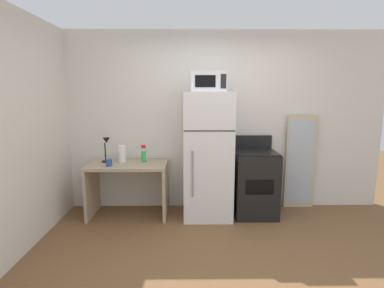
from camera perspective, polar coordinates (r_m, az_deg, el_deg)
name	(u,v)px	position (r m, az deg, el deg)	size (l,w,h in m)	color
ground_plane	(227,267)	(3.23, 6.73, -22.41)	(12.00, 12.00, 0.00)	brown
wall_back_white	(214,121)	(4.45, 4.30, 4.36)	(5.00, 0.10, 2.60)	silver
desk	(128,180)	(4.29, -12.11, -6.70)	(1.08, 0.62, 0.75)	tan
desk_lamp	(106,146)	(4.33, -16.16, -0.28)	(0.14, 0.12, 0.35)	black
spray_bottle	(144,155)	(4.25, -9.25, -2.17)	(0.06, 0.06, 0.25)	green
paper_towel_roll	(122,154)	(4.32, -13.32, -1.80)	(0.11, 0.11, 0.24)	white
coffee_mug	(109,163)	(4.13, -15.64, -3.47)	(0.08, 0.08, 0.10)	#264C99
refrigerator	(208,155)	(4.11, 3.01, -2.18)	(0.66, 0.68, 1.73)	white
microwave	(208,82)	(4.00, 3.16, 11.86)	(0.46, 0.35, 0.26)	silver
oven_range	(255,182)	(4.33, 11.93, -7.22)	(0.58, 0.61, 1.10)	black
leaning_mirror	(300,162)	(4.72, 20.08, -3.28)	(0.44, 0.03, 1.40)	#C6B793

